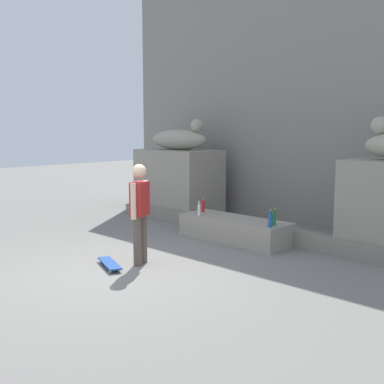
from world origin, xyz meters
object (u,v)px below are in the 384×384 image
at_px(skateboard, 110,263).
at_px(bottle_red, 203,206).
at_px(bottle_blue, 270,220).
at_px(bottle_clear, 199,210).
at_px(bottle_green, 274,218).
at_px(statue_reclining_left, 180,139).
at_px(skater, 140,210).

relative_size(skateboard, bottle_red, 2.80).
distance_m(skateboard, bottle_blue, 2.98).
xyz_separation_m(bottle_clear, bottle_green, (1.68, 0.25, 0.01)).
distance_m(statue_reclining_left, bottle_green, 4.26).
bearing_deg(statue_reclining_left, bottle_green, -31.05).
bearing_deg(bottle_green, statue_reclining_left, 161.58).
height_order(skateboard, bottle_red, bottle_red).
xyz_separation_m(statue_reclining_left, skater, (2.80, -3.62, -1.04)).
relative_size(skater, bottle_blue, 5.09).
bearing_deg(skateboard, bottle_green, 86.91).
bearing_deg(skateboard, bottle_clear, 120.45).
bearing_deg(skater, bottle_red, 175.14).
relative_size(skater, bottle_red, 5.70).
relative_size(statue_reclining_left, skateboard, 2.06).
distance_m(skater, skateboard, 1.00).
bearing_deg(bottle_red, statue_reclining_left, 148.66).
distance_m(skater, bottle_clear, 2.21).
relative_size(bottle_green, bottle_blue, 0.99).
bearing_deg(skater, statue_reclining_left, -166.89).
distance_m(skater, bottle_green, 2.58).
relative_size(skater, skateboard, 2.04).
height_order(statue_reclining_left, bottle_blue, statue_reclining_left).
height_order(skateboard, bottle_green, bottle_green).
bearing_deg(bottle_clear, statue_reclining_left, 144.57).
bearing_deg(bottle_blue, bottle_clear, -177.68).
bearing_deg(skater, skateboard, -48.75).
relative_size(statue_reclining_left, bottle_blue, 5.13).
xyz_separation_m(skateboard, bottle_blue, (1.29, 2.63, 0.53)).
bearing_deg(bottle_green, skateboard, -113.93).
relative_size(bottle_red, bottle_blue, 0.89).
relative_size(bottle_green, bottle_red, 1.11).
xyz_separation_m(statue_reclining_left, skateboard, (2.58, -4.09, -1.90)).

